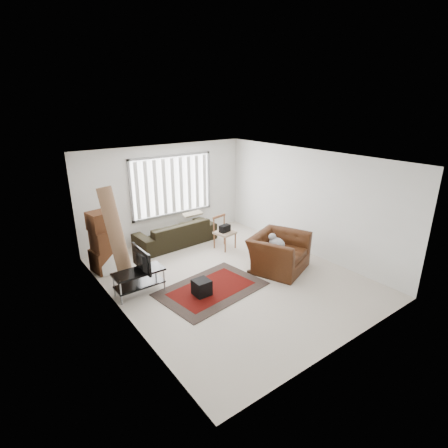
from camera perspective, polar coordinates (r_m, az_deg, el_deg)
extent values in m
plane|color=beige|center=(8.10, 0.96, -8.60)|extent=(6.00, 6.00, 0.00)
cube|color=white|center=(7.23, 1.09, 10.62)|extent=(5.00, 6.00, 0.02)
cube|color=silver|center=(10.00, -9.51, 4.99)|extent=(5.00, 0.02, 2.70)
cube|color=silver|center=(5.67, 19.94, -7.60)|extent=(5.00, 0.02, 2.70)
cube|color=silver|center=(6.45, -16.95, -3.89)|extent=(0.02, 6.00, 2.70)
cube|color=silver|center=(9.22, 13.48, 3.47)|extent=(0.02, 6.00, 2.70)
cube|color=white|center=(10.03, -8.50, 6.26)|extent=(2.40, 0.01, 1.60)
cube|color=gray|center=(10.01, -8.45, 6.24)|extent=(2.52, 0.06, 1.72)
cube|color=white|center=(9.98, -8.34, 6.20)|extent=(2.40, 0.02, 1.55)
cube|color=black|center=(7.61, -2.06, -10.53)|extent=(2.37, 1.75, 0.02)
cube|color=#4F0A07|center=(7.60, -2.06, -10.47)|extent=(1.85, 1.23, 0.00)
cube|color=black|center=(7.44, -13.79, -7.59)|extent=(1.04, 0.47, 0.04)
cube|color=black|center=(7.58, -13.61, -9.55)|extent=(1.00, 0.43, 0.03)
cylinder|color=#B2B2B7|center=(7.25, -16.45, -10.76)|extent=(0.03, 0.03, 0.52)
cylinder|color=#B2B2B7|center=(7.56, -9.76, -8.89)|extent=(0.03, 0.03, 0.52)
cylinder|color=#B2B2B7|center=(7.58, -17.52, -9.47)|extent=(0.03, 0.03, 0.52)
cylinder|color=#B2B2B7|center=(7.87, -11.09, -7.75)|extent=(0.03, 0.03, 0.52)
imported|color=black|center=(7.33, -13.96, -5.76)|extent=(0.11, 0.84, 0.48)
cube|color=black|center=(7.33, -3.67, -10.28)|extent=(0.33, 0.33, 0.33)
cube|color=#59331C|center=(8.76, -18.74, -5.51)|extent=(0.67, 0.62, 0.53)
cube|color=#59331C|center=(8.54, -18.91, -2.46)|extent=(0.61, 0.56, 0.48)
cube|color=#59331C|center=(8.42, -19.61, 0.46)|extent=(0.55, 0.55, 0.43)
cube|color=silver|center=(8.53, -17.72, -5.32)|extent=(0.58, 0.25, 0.74)
cylinder|color=brown|center=(7.85, -17.21, -1.86)|extent=(0.57, 0.83, 2.15)
imported|color=black|center=(9.79, -7.91, -0.84)|extent=(2.33, 1.11, 0.88)
cube|color=#967C62|center=(9.41, 0.13, -1.44)|extent=(0.56, 0.56, 0.05)
cylinder|color=brown|center=(9.23, 0.19, -3.37)|extent=(0.04, 0.04, 0.45)
cylinder|color=brown|center=(9.51, 1.86, -2.67)|extent=(0.04, 0.04, 0.45)
cylinder|color=brown|center=(9.49, -1.60, -2.72)|extent=(0.04, 0.04, 0.45)
cylinder|color=brown|center=(9.76, 0.07, -2.06)|extent=(0.04, 0.04, 0.45)
cube|color=brown|center=(9.41, -0.81, 1.26)|extent=(0.46, 0.12, 0.06)
cube|color=brown|center=(9.34, -1.67, -0.16)|extent=(0.05, 0.05, 0.45)
cube|color=brown|center=(9.61, 0.03, 0.44)|extent=(0.05, 0.05, 0.45)
cube|color=black|center=(9.37, 0.13, -0.74)|extent=(0.32, 0.22, 0.19)
imported|color=#3E1D0C|center=(8.35, 8.96, -4.24)|extent=(1.65, 1.55, 0.98)
ellipsoid|color=#59595B|center=(8.29, 9.01, -3.32)|extent=(0.38, 0.42, 0.24)
sphere|color=#59595B|center=(8.30, 7.90, -2.13)|extent=(0.18, 0.18, 0.18)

